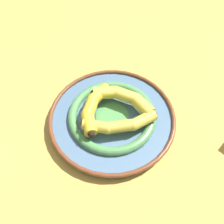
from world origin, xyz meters
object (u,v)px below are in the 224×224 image
(banana_a, at_px, (119,124))
(banana_b, at_px, (125,98))
(banana_c, at_px, (94,107))
(decorative_bowl, at_px, (112,117))

(banana_a, xyz_separation_m, banana_b, (0.09, 0.02, 0.00))
(banana_c, bearing_deg, banana_a, 64.52)
(decorative_bowl, distance_m, banana_c, 0.06)
(decorative_bowl, height_order, banana_a, banana_a)
(decorative_bowl, relative_size, banana_b, 1.79)
(banana_a, bearing_deg, banana_c, 131.85)
(decorative_bowl, bearing_deg, banana_b, -18.73)
(banana_c, bearing_deg, decorative_bowl, 95.53)
(banana_b, distance_m, banana_c, 0.09)
(banana_a, bearing_deg, banana_b, 68.40)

